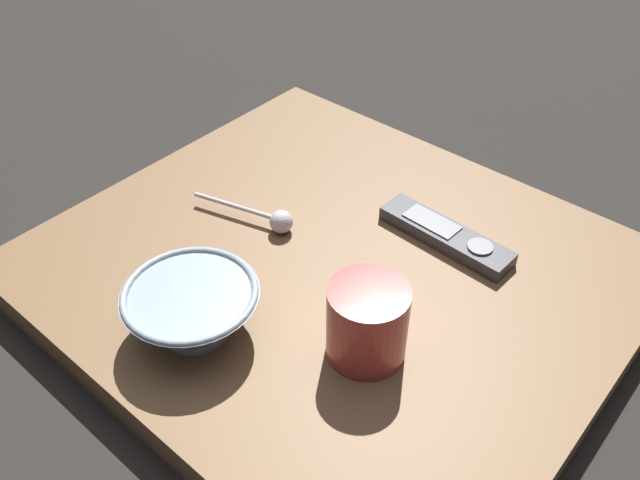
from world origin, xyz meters
The scene contains 6 objects.
ground_plane centered at (0.00, 0.00, 0.00)m, with size 6.00×6.00×0.00m, color black.
table centered at (0.00, 0.00, 0.02)m, with size 0.65×0.58×0.04m.
cereal_bowl centered at (0.04, 0.18, 0.08)m, with size 0.14×0.14×0.06m.
coffee_mug centered at (-0.11, 0.08, 0.09)m, with size 0.08×0.08×0.09m.
teaspoon centered at (0.09, 0.00, 0.06)m, with size 0.14×0.05×0.03m.
tv_remote_near centered at (-0.08, -0.12, 0.05)m, with size 0.18×0.05×0.02m.
Camera 1 is at (-0.37, 0.46, 0.59)m, focal length 37.69 mm.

